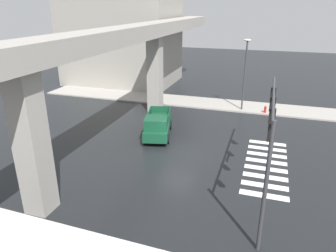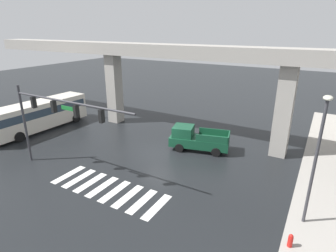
{
  "view_description": "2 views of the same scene",
  "coord_description": "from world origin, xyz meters",
  "px_view_note": "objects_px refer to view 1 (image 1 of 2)",
  "views": [
    {
      "loc": [
        -20.23,
        -5.79,
        10.3
      ],
      "look_at": [
        0.23,
        0.85,
        1.95
      ],
      "focal_mm": 33.48,
      "sensor_mm": 36.0,
      "label": 1
    },
    {
      "loc": [
        11.39,
        -17.98,
        10.2
      ],
      "look_at": [
        -0.05,
        1.75,
        1.99
      ],
      "focal_mm": 29.25,
      "sensor_mm": 36.0,
      "label": 2
    }
  ],
  "objects_px": {
    "pickup_truck": "(158,126)",
    "traffic_signal_mast": "(271,125)",
    "fire_hydrant": "(265,110)",
    "street_lamp_near_corner": "(245,67)"
  },
  "relations": [
    {
      "from": "traffic_signal_mast",
      "to": "pickup_truck",
      "type": "bearing_deg",
      "value": 50.61
    },
    {
      "from": "traffic_signal_mast",
      "to": "fire_hydrant",
      "type": "distance_m",
      "value": 16.5
    },
    {
      "from": "pickup_truck",
      "to": "street_lamp_near_corner",
      "type": "bearing_deg",
      "value": -32.82
    },
    {
      "from": "pickup_truck",
      "to": "fire_hydrant",
      "type": "xyz_separation_m",
      "value": [
        8.84,
        -8.31,
        -0.56
      ]
    },
    {
      "from": "street_lamp_near_corner",
      "to": "pickup_truck",
      "type": "bearing_deg",
      "value": 147.18
    },
    {
      "from": "pickup_truck",
      "to": "fire_hydrant",
      "type": "distance_m",
      "value": 12.15
    },
    {
      "from": "street_lamp_near_corner",
      "to": "fire_hydrant",
      "type": "xyz_separation_m",
      "value": [
        -0.4,
        -2.36,
        -4.13
      ]
    },
    {
      "from": "pickup_truck",
      "to": "traffic_signal_mast",
      "type": "distance_m",
      "value": 11.78
    },
    {
      "from": "pickup_truck",
      "to": "fire_hydrant",
      "type": "bearing_deg",
      "value": -43.25
    },
    {
      "from": "street_lamp_near_corner",
      "to": "fire_hydrant",
      "type": "relative_size",
      "value": 8.52
    }
  ]
}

